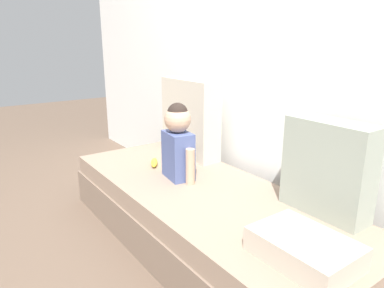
{
  "coord_description": "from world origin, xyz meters",
  "views": [
    {
      "loc": [
        1.54,
        -1.18,
        1.22
      ],
      "look_at": [
        -0.12,
        0.0,
        0.62
      ],
      "focal_mm": 33.05,
      "sensor_mm": 36.0,
      "label": 1
    }
  ],
  "objects": [
    {
      "name": "throw_pillow_left",
      "position": [
        -0.59,
        0.32,
        0.66
      ],
      "size": [
        0.54,
        0.16,
        0.58
      ],
      "primitive_type": "cube",
      "color": "beige",
      "rests_on": "couch"
    },
    {
      "name": "couch",
      "position": [
        0.0,
        0.0,
        0.18
      ],
      "size": [
        2.14,
        0.83,
        0.37
      ],
      "color": "#826C5B",
      "rests_on": "ground"
    },
    {
      "name": "throw_pillow_right",
      "position": [
        0.59,
        0.32,
        0.61
      ],
      "size": [
        0.44,
        0.16,
        0.48
      ],
      "primitive_type": "cube",
      "color": "#99A393",
      "rests_on": "couch"
    },
    {
      "name": "banana",
      "position": [
        -0.54,
        -0.03,
        0.39
      ],
      "size": [
        0.17,
        0.13,
        0.04
      ],
      "primitive_type": "ellipsoid",
      "rotation": [
        0.0,
        0.0,
        -0.55
      ],
      "color": "yellow",
      "rests_on": "couch"
    },
    {
      "name": "folded_blanket",
      "position": [
        0.79,
        -0.1,
        0.42
      ],
      "size": [
        0.4,
        0.28,
        0.1
      ],
      "primitive_type": "cube",
      "color": "beige",
      "rests_on": "couch"
    },
    {
      "name": "back_wall",
      "position": [
        0.0,
        0.55,
        1.26
      ],
      "size": [
        5.34,
        0.1,
        2.53
      ],
      "primitive_type": "cube",
      "color": "white",
      "rests_on": "ground"
    },
    {
      "name": "toddler",
      "position": [
        -0.25,
        -0.02,
        0.61
      ],
      "size": [
        0.32,
        0.17,
        0.49
      ],
      "color": "#4C5B93",
      "rests_on": "couch"
    },
    {
      "name": "ground_plane",
      "position": [
        0.0,
        0.0,
        0.0
      ],
      "size": [
        12.0,
        12.0,
        0.0
      ],
      "primitive_type": "plane",
      "color": "brown"
    }
  ]
}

